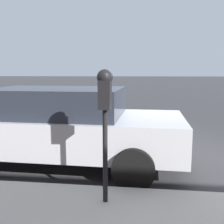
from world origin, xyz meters
TOP-DOWN VIEW (x-y plane):
  - ground_plane at (0.00, 0.00)m, footprint 220.00×220.00m
  - parking_meter at (-2.63, 0.96)m, footprint 0.21×0.19m
  - car_silver at (-1.01, 2.00)m, footprint 2.19×4.36m

SIDE VIEW (x-z plane):
  - ground_plane at x=0.00m, z-range 0.00..0.00m
  - car_silver at x=-1.01m, z-range 0.05..1.48m
  - parking_meter at x=-2.63m, z-range 0.56..2.20m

